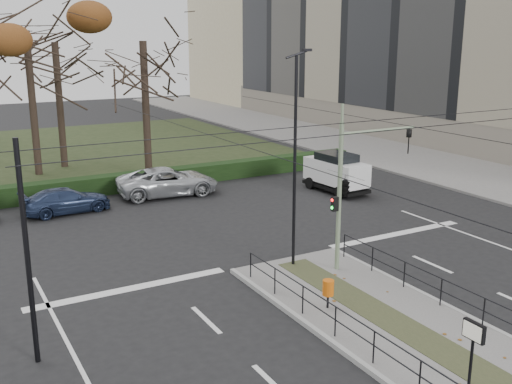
% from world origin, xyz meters
% --- Properties ---
extents(ground, '(140.00, 140.00, 0.00)m').
position_xyz_m(ground, '(0.00, 0.00, 0.00)').
color(ground, black).
rests_on(ground, ground).
extents(median_island, '(4.40, 15.00, 0.14)m').
position_xyz_m(median_island, '(0.00, -2.50, 0.07)').
color(median_island, '#605E5C').
rests_on(median_island, ground).
extents(sidewalk_east, '(8.00, 90.00, 0.14)m').
position_xyz_m(sidewalk_east, '(18.00, 22.00, 0.07)').
color(sidewalk_east, '#605E5C').
rests_on(sidewalk_east, ground).
extents(park, '(38.00, 26.00, 0.10)m').
position_xyz_m(park, '(-6.00, 32.00, 0.05)').
color(park, black).
rests_on(park, ground).
extents(hedge, '(38.00, 1.00, 1.00)m').
position_xyz_m(hedge, '(-6.00, 18.60, 0.50)').
color(hedge, black).
rests_on(hedge, ground).
extents(apartment_block, '(13.09, 52.10, 21.64)m').
position_xyz_m(apartment_block, '(27.97, 23.97, 10.39)').
color(apartment_block, '#C7B790').
rests_on(apartment_block, ground).
extents(median_railing, '(4.14, 13.24, 0.92)m').
position_xyz_m(median_railing, '(0.00, -2.60, 0.98)').
color(median_railing, black).
rests_on(median_railing, median_island).
extents(catenary, '(20.00, 34.00, 6.00)m').
position_xyz_m(catenary, '(0.00, 1.62, 3.42)').
color(catenary, black).
rests_on(catenary, ground).
extents(traffic_light, '(3.66, 2.07, 5.38)m').
position_xyz_m(traffic_light, '(1.38, 3.15, 3.27)').
color(traffic_light, gray).
rests_on(traffic_light, median_island).
extents(litter_bin, '(0.36, 0.36, 0.92)m').
position_xyz_m(litter_bin, '(-1.14, 0.65, 0.80)').
color(litter_bin, black).
rests_on(litter_bin, median_island).
extents(info_panel, '(0.12, 0.57, 2.17)m').
position_xyz_m(info_panel, '(-1.51, -5.19, 1.84)').
color(info_panel, black).
rests_on(info_panel, median_island).
extents(streetlamp_median_far, '(0.65, 0.13, 7.82)m').
position_xyz_m(streetlamp_median_far, '(-0.06, 4.30, 4.12)').
color(streetlamp_median_far, black).
rests_on(streetlamp_median_far, median_island).
extents(parked_car_third, '(4.34, 2.03, 1.23)m').
position_xyz_m(parked_car_third, '(-5.83, 15.83, 0.61)').
color(parked_car_third, '#212E4E').
rests_on(parked_car_third, ground).
extents(parked_car_fourth, '(5.67, 3.07, 1.51)m').
position_xyz_m(parked_car_fourth, '(-0.25, 16.58, 0.76)').
color(parked_car_fourth, '#B2B5BA').
rests_on(parked_car_fourth, ground).
extents(white_van, '(2.05, 4.04, 2.17)m').
position_xyz_m(white_van, '(8.15, 12.74, 1.14)').
color(white_van, white).
rests_on(white_van, ground).
extents(rust_tree, '(8.51, 8.51, 11.34)m').
position_xyz_m(rust_tree, '(-5.55, 24.95, 8.71)').
color(rust_tree, black).
rests_on(rust_tree, park).
extents(bare_tree_center, '(7.25, 7.25, 10.56)m').
position_xyz_m(bare_tree_center, '(-3.65, 26.52, 7.47)').
color(bare_tree_center, black).
rests_on(bare_tree_center, park).
extents(bare_tree_near, '(5.88, 5.88, 10.67)m').
position_xyz_m(bare_tree_near, '(0.36, 21.48, 7.53)').
color(bare_tree_near, black).
rests_on(bare_tree_near, park).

